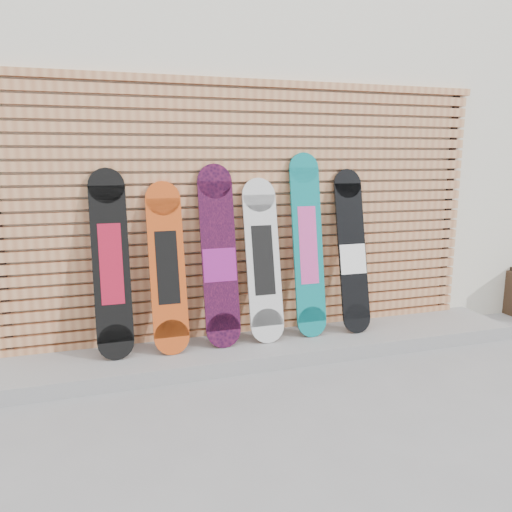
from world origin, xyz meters
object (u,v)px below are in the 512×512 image
Objects in this scene: snowboard_3 at (263,260)px; snowboard_5 at (352,252)px; snowboard_1 at (167,268)px; snowboard_4 at (308,245)px; snowboard_2 at (219,257)px; snowboard_0 at (111,264)px.

snowboard_5 reaches higher than snowboard_3.
snowboard_1 is 0.99× the size of snowboard_3.
snowboard_2 is at bearing -179.30° from snowboard_4.
snowboard_2 is at bearing -0.29° from snowboard_0.
snowboard_4 is (0.79, 0.01, 0.06)m from snowboard_2.
snowboard_4 is (1.22, 0.02, 0.11)m from snowboard_1.
snowboard_4 is (0.41, 0.01, 0.11)m from snowboard_3.
snowboard_1 is 0.94× the size of snowboard_5.
snowboard_3 is 0.95× the size of snowboard_5.
snowboard_2 reaches higher than snowboard_0.
snowboard_0 reaches higher than snowboard_1.
snowboard_4 is at bearing 0.18° from snowboard_0.
snowboard_0 is 1.02× the size of snowboard_5.
snowboard_4 reaches higher than snowboard_1.
snowboard_2 is 0.80m from snowboard_4.
snowboard_0 is 0.98× the size of snowboard_2.
snowboard_5 is at bearing -0.56° from snowboard_3.
snowboard_2 is at bearing 1.21° from snowboard_1.
snowboard_4 is at bearing 1.54° from snowboard_3.
snowboard_3 reaches higher than snowboard_1.
snowboard_2 is 1.04× the size of snowboard_5.
snowboard_1 is at bearing 179.98° from snowboard_5.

